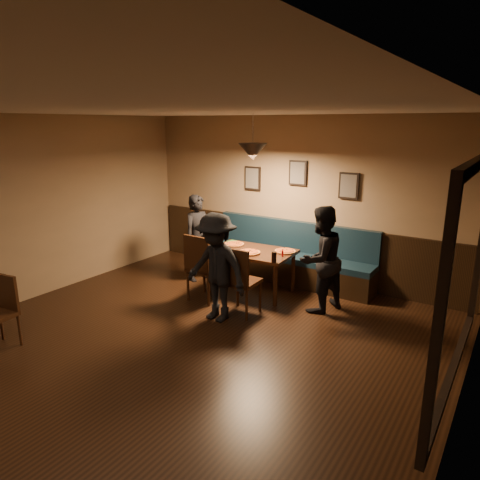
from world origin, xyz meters
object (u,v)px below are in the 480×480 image
(chair_near_left, at_px, (206,267))
(diner_front, at_px, (216,268))
(dining_table, at_px, (252,271))
(chair_near_right, at_px, (242,280))
(diner_left, at_px, (199,238))
(booth_bench, at_px, (288,253))
(diner_right, at_px, (321,259))
(tabasco_bottle, at_px, (283,253))
(soda_glass, at_px, (274,257))

(chair_near_left, xyz_separation_m, diner_front, (0.57, -0.50, 0.23))
(dining_table, height_order, chair_near_left, chair_near_left)
(chair_near_right, relative_size, diner_left, 0.67)
(booth_bench, relative_size, diner_front, 1.98)
(diner_right, height_order, tabasco_bottle, diner_right)
(chair_near_left, height_order, diner_left, diner_left)
(chair_near_right, bearing_deg, dining_table, 110.48)
(diner_left, relative_size, soda_glass, 9.33)
(chair_near_left, relative_size, diner_front, 0.70)
(diner_left, bearing_deg, diner_right, -77.95)
(chair_near_left, height_order, diner_front, diner_front)
(dining_table, height_order, diner_right, diner_right)
(diner_front, bearing_deg, tabasco_bottle, 74.17)
(dining_table, bearing_deg, chair_near_right, -71.77)
(chair_near_left, relative_size, diner_right, 0.68)
(chair_near_right, xyz_separation_m, diner_front, (-0.18, -0.36, 0.25))
(dining_table, distance_m, diner_right, 1.27)
(diner_right, relative_size, tabasco_bottle, 12.89)
(tabasco_bottle, bearing_deg, dining_table, 176.35)
(booth_bench, height_order, diner_front, diner_front)
(booth_bench, relative_size, soda_glass, 18.70)
(chair_near_right, xyz_separation_m, soda_glass, (0.27, 0.44, 0.28))
(diner_right, bearing_deg, diner_front, -24.58)
(booth_bench, height_order, diner_left, diner_left)
(soda_glass, bearing_deg, tabasco_bottle, 94.51)
(diner_front, bearing_deg, diner_left, 142.07)
(booth_bench, xyz_separation_m, chair_near_right, (0.07, -1.56, 0.01))
(diner_right, height_order, diner_front, diner_right)
(tabasco_bottle, bearing_deg, diner_front, -111.09)
(dining_table, xyz_separation_m, diner_left, (-1.09, 0.01, 0.40))
(booth_bench, xyz_separation_m, diner_front, (-0.11, -1.93, 0.26))
(chair_near_left, xyz_separation_m, tabasco_bottle, (1.00, 0.62, 0.23))
(chair_near_right, distance_m, diner_left, 1.64)
(booth_bench, distance_m, dining_table, 0.83)
(dining_table, xyz_separation_m, diner_right, (1.20, -0.07, 0.43))
(diner_left, distance_m, tabasco_bottle, 1.66)
(dining_table, distance_m, tabasco_bottle, 0.70)
(diner_left, xyz_separation_m, soda_glass, (1.68, -0.35, 0.03))
(diner_right, xyz_separation_m, tabasco_bottle, (-0.63, 0.03, -0.02))
(booth_bench, bearing_deg, chair_near_right, -87.50)
(dining_table, distance_m, chair_near_right, 0.86)
(diner_right, distance_m, soda_glass, 0.67)
(soda_glass, bearing_deg, diner_left, 168.20)
(booth_bench, bearing_deg, tabasco_bottle, -68.91)
(diner_front, bearing_deg, booth_bench, 91.86)
(booth_bench, xyz_separation_m, diner_left, (-1.34, -0.77, 0.25))
(diner_right, bearing_deg, chair_near_left, -50.36)
(chair_near_left, bearing_deg, diner_left, 135.74)
(chair_near_left, bearing_deg, chair_near_right, -9.42)
(chair_near_right, distance_m, diner_front, 0.48)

